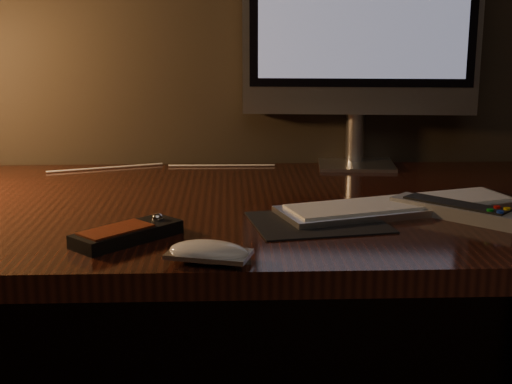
{
  "coord_description": "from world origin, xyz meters",
  "views": [
    {
      "loc": [
        0.03,
        0.59,
        1.07
      ],
      "look_at": [
        0.07,
        1.73,
        0.8
      ],
      "focal_mm": 50.0,
      "sensor_mm": 36.0,
      "label": 1
    }
  ],
  "objects_px": {
    "monitor": "(361,22)",
    "mouse": "(209,255)",
    "media_remote": "(127,233)",
    "keyboard": "(401,206)",
    "tv_remote": "(455,210)",
    "desk": "(214,258)"
  },
  "relations": [
    {
      "from": "monitor",
      "to": "mouse",
      "type": "distance_m",
      "value": 0.8
    },
    {
      "from": "mouse",
      "to": "media_remote",
      "type": "xyz_separation_m",
      "value": [
        -0.13,
        0.11,
        0.0
      ]
    },
    {
      "from": "keyboard",
      "to": "tv_remote",
      "type": "height_order",
      "value": "tv_remote"
    },
    {
      "from": "monitor",
      "to": "mouse",
      "type": "xyz_separation_m",
      "value": [
        -0.32,
        -0.66,
        -0.31
      ]
    },
    {
      "from": "keyboard",
      "to": "media_remote",
      "type": "xyz_separation_m",
      "value": [
        -0.45,
        -0.16,
        0.0
      ]
    },
    {
      "from": "tv_remote",
      "to": "keyboard",
      "type": "bearing_deg",
      "value": -167.52
    },
    {
      "from": "desk",
      "to": "media_remote",
      "type": "xyz_separation_m",
      "value": [
        -0.12,
        -0.3,
        0.14
      ]
    },
    {
      "from": "keyboard",
      "to": "mouse",
      "type": "xyz_separation_m",
      "value": [
        -0.33,
        -0.27,
        0.0
      ]
    },
    {
      "from": "desk",
      "to": "keyboard",
      "type": "xyz_separation_m",
      "value": [
        0.33,
        -0.14,
        0.14
      ]
    },
    {
      "from": "keyboard",
      "to": "mouse",
      "type": "height_order",
      "value": "mouse"
    },
    {
      "from": "desk",
      "to": "tv_remote",
      "type": "distance_m",
      "value": 0.47
    },
    {
      "from": "desk",
      "to": "mouse",
      "type": "bearing_deg",
      "value": -89.72
    },
    {
      "from": "monitor",
      "to": "media_remote",
      "type": "relative_size",
      "value": 3.32
    },
    {
      "from": "desk",
      "to": "monitor",
      "type": "distance_m",
      "value": 0.61
    },
    {
      "from": "keyboard",
      "to": "tv_remote",
      "type": "xyz_separation_m",
      "value": [
        0.08,
        -0.05,
        0.0
      ]
    },
    {
      "from": "keyboard",
      "to": "mouse",
      "type": "distance_m",
      "value": 0.42
    },
    {
      "from": "monitor",
      "to": "desk",
      "type": "bearing_deg",
      "value": -135.92
    },
    {
      "from": "monitor",
      "to": "tv_remote",
      "type": "relative_size",
      "value": 2.77
    },
    {
      "from": "mouse",
      "to": "tv_remote",
      "type": "distance_m",
      "value": 0.46
    },
    {
      "from": "keyboard",
      "to": "mouse",
      "type": "relative_size",
      "value": 3.87
    },
    {
      "from": "media_remote",
      "to": "keyboard",
      "type": "bearing_deg",
      "value": -25.28
    },
    {
      "from": "desk",
      "to": "tv_remote",
      "type": "xyz_separation_m",
      "value": [
        0.41,
        -0.19,
        0.14
      ]
    }
  ]
}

